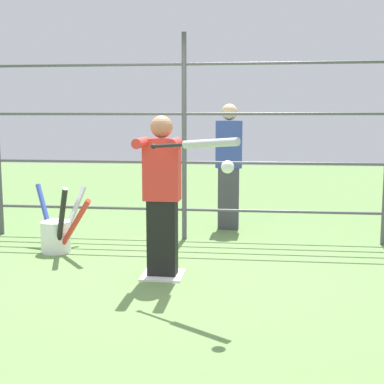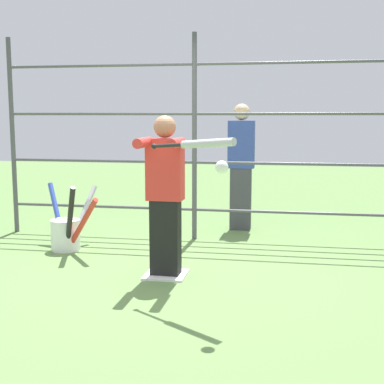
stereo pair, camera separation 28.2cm
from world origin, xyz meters
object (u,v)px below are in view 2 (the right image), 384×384
Objects in this scene: batter at (165,191)px; baseball_bat_swinging at (200,144)px; bat_bucket at (67,231)px; softball_in_flight at (222,167)px; bystander_behind_fence at (241,165)px.

baseball_bat_swinging is (-0.46, 0.70, 0.49)m from batter.
bat_bucket is (1.36, -0.80, -0.61)m from batter.
batter is 1.69m from bat_bucket.
bat_bucket is (2.04, -1.87, -0.96)m from softball_in_flight.
bystander_behind_fence reaches higher than batter.
batter is at bearing 77.24° from bystander_behind_fence.
baseball_bat_swinging is at bearing 140.60° from bat_bucket.
baseball_bat_swinging reaches higher than bat_bucket.
softball_in_flight is at bearing 122.35° from batter.
baseball_bat_swinging is 0.46m from softball_in_flight.
bystander_behind_fence is at bearing -87.33° from softball_in_flight.
batter reaches higher than softball_in_flight.
softball_in_flight is 0.06× the size of bystander_behind_fence.
softball_in_flight is 3.39m from bystander_behind_fence.
bystander_behind_fence is (-1.88, -1.51, 0.66)m from bat_bucket.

